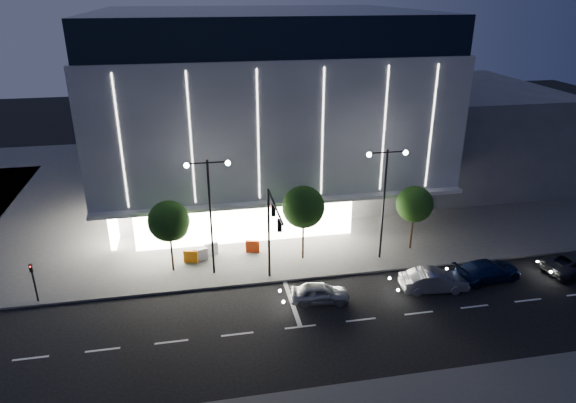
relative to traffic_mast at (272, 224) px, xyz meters
The scene contains 18 objects.
ground 6.12m from the traffic_mast, 106.66° to the right, with size 160.00×160.00×0.00m, color black.
sidewalk_museum 21.62m from the traffic_mast, 79.04° to the left, with size 70.00×40.00×0.15m, color #474747.
museum 19.54m from the traffic_mast, 84.04° to the left, with size 30.00×25.80×18.00m.
annex_building 32.43m from the traffic_mast, 39.57° to the left, with size 16.00×20.00×10.00m, color #4C4C51.
traffic_mast is the anchor object (origin of this frame).
street_lamp_west 4.89m from the traffic_mast, 146.35° to the left, with size 3.16×0.36×9.00m.
street_lamp_east 9.43m from the traffic_mast, 16.48° to the left, with size 3.16×0.36×9.00m.
ped_signal_far 16.35m from the traffic_mast, behind, with size 0.22×0.24×3.00m.
tree_left 7.95m from the traffic_mast, 152.16° to the left, with size 3.02×3.02×5.72m.
tree_mid 4.82m from the traffic_mast, 50.58° to the left, with size 3.25×3.25×6.15m.
tree_right 12.63m from the traffic_mast, 17.02° to the left, with size 2.91×2.91×5.51m.
car_lead 5.70m from the traffic_mast, 38.52° to the right, with size 1.63×4.05×1.38m, color #9C9FA3.
car_second 12.15m from the traffic_mast, 12.13° to the right, with size 1.65×4.73×1.56m, color #9FA1A7.
car_third 16.32m from the traffic_mast, ahead, with size 2.08×5.11×1.48m, color #122046.
barrier_a 8.51m from the traffic_mast, 140.90° to the left, with size 1.10×0.25×1.00m, color orange.
barrier_b 8.08m from the traffic_mast, 136.09° to the left, with size 1.10×0.25×1.00m, color silver.
barrier_c 6.97m from the traffic_mast, 98.00° to the left, with size 1.10×0.25×1.00m, color red.
barrier_d 8.16m from the traffic_mast, 126.06° to the left, with size 1.10×0.25×1.00m, color white.
Camera 1 is at (-3.79, -27.79, 19.83)m, focal length 32.00 mm.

